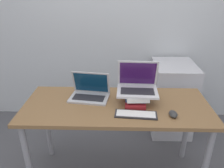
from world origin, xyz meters
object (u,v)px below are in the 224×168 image
(wireless_keyboard, at_px, (136,114))
(mini_fridge, at_px, (171,98))
(laptop_left, at_px, (90,93))
(book_stack, at_px, (136,96))
(mouse, at_px, (173,114))
(laptop_on_books, at_px, (137,85))

(wireless_keyboard, relative_size, mini_fridge, 0.38)
(laptop_left, relative_size, mini_fridge, 0.41)
(book_stack, height_order, mouse, book_stack)
(book_stack, bearing_deg, mini_fridge, 55.65)
(book_stack, relative_size, mouse, 2.95)
(laptop_on_books, height_order, wireless_keyboard, laptop_on_books)
(mouse, bearing_deg, mini_fridge, 76.27)
(laptop_on_books, bearing_deg, wireless_keyboard, -95.63)
(laptop_left, relative_size, laptop_on_books, 1.04)
(laptop_left, bearing_deg, book_stack, -9.05)
(book_stack, distance_m, laptop_on_books, 0.10)
(laptop_left, xyz_separation_m, mini_fridge, (0.88, 0.66, -0.39))
(book_stack, bearing_deg, laptop_on_books, 52.07)
(book_stack, distance_m, mouse, 0.34)
(laptop_on_books, distance_m, wireless_keyboard, 0.26)
(laptop_on_books, xyz_separation_m, mouse, (0.25, -0.23, -0.13))
(book_stack, height_order, mini_fridge, book_stack)
(laptop_left, distance_m, wireless_keyboard, 0.47)
(laptop_left, xyz_separation_m, mouse, (0.65, -0.27, -0.03))
(book_stack, xyz_separation_m, laptop_on_books, (0.01, 0.01, 0.10))
(laptop_on_books, height_order, mouse, laptop_on_books)
(mini_fridge, bearing_deg, laptop_left, -143.25)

